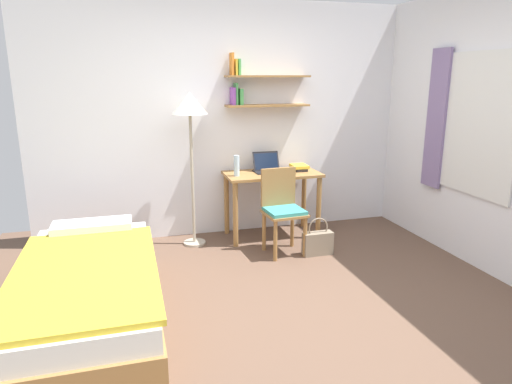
{
  "coord_description": "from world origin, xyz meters",
  "views": [
    {
      "loc": [
        -1.16,
        -3.01,
        1.79
      ],
      "look_at": [
        -0.15,
        0.51,
        0.85
      ],
      "focal_mm": 31.78,
      "sensor_mm": 36.0,
      "label": 1
    }
  ],
  "objects_px": {
    "desk_chair": "(282,207)",
    "book_stack": "(299,167)",
    "bed": "(89,293)",
    "standing_lamp": "(190,113)",
    "desk": "(272,185)",
    "laptop": "(267,167)",
    "water_bottle": "(237,166)",
    "handbag": "(318,242)"
  },
  "relations": [
    {
      "from": "bed",
      "to": "standing_lamp",
      "type": "height_order",
      "value": "standing_lamp"
    },
    {
      "from": "bed",
      "to": "standing_lamp",
      "type": "relative_size",
      "value": 1.25
    },
    {
      "from": "bed",
      "to": "water_bottle",
      "type": "xyz_separation_m",
      "value": [
        1.46,
        1.38,
        0.61
      ]
    },
    {
      "from": "desk_chair",
      "to": "handbag",
      "type": "height_order",
      "value": "desk_chair"
    },
    {
      "from": "laptop",
      "to": "bed",
      "type": "bearing_deg",
      "value": -140.58
    },
    {
      "from": "bed",
      "to": "desk",
      "type": "distance_m",
      "value": 2.4
    },
    {
      "from": "standing_lamp",
      "to": "desk",
      "type": "bearing_deg",
      "value": 1.35
    },
    {
      "from": "desk_chair",
      "to": "water_bottle",
      "type": "xyz_separation_m",
      "value": [
        -0.37,
        0.44,
        0.37
      ]
    },
    {
      "from": "desk_chair",
      "to": "book_stack",
      "type": "bearing_deg",
      "value": 54.1
    },
    {
      "from": "laptop",
      "to": "desk_chair",
      "type": "bearing_deg",
      "value": -91.26
    },
    {
      "from": "desk",
      "to": "water_bottle",
      "type": "relative_size",
      "value": 4.68
    },
    {
      "from": "desk_chair",
      "to": "standing_lamp",
      "type": "relative_size",
      "value": 0.53
    },
    {
      "from": "laptop",
      "to": "book_stack",
      "type": "bearing_deg",
      "value": -6.1
    },
    {
      "from": "desk_chair",
      "to": "book_stack",
      "type": "distance_m",
      "value": 0.72
    },
    {
      "from": "bed",
      "to": "standing_lamp",
      "type": "xyz_separation_m",
      "value": [
        0.99,
        1.42,
        1.18
      ]
    },
    {
      "from": "desk",
      "to": "laptop",
      "type": "relative_size",
      "value": 3.47
    },
    {
      "from": "standing_lamp",
      "to": "desk_chair",
      "type": "bearing_deg",
      "value": -29.1
    },
    {
      "from": "desk_chair",
      "to": "handbag",
      "type": "bearing_deg",
      "value": -29.24
    },
    {
      "from": "desk",
      "to": "standing_lamp",
      "type": "height_order",
      "value": "standing_lamp"
    },
    {
      "from": "standing_lamp",
      "to": "book_stack",
      "type": "height_order",
      "value": "standing_lamp"
    },
    {
      "from": "desk",
      "to": "desk_chair",
      "type": "distance_m",
      "value": 0.51
    },
    {
      "from": "desk",
      "to": "bed",
      "type": "bearing_deg",
      "value": -142.61
    },
    {
      "from": "laptop",
      "to": "water_bottle",
      "type": "height_order",
      "value": "water_bottle"
    },
    {
      "from": "desk_chair",
      "to": "water_bottle",
      "type": "bearing_deg",
      "value": 130.39
    },
    {
      "from": "standing_lamp",
      "to": "water_bottle",
      "type": "relative_size",
      "value": 7.24
    },
    {
      "from": "book_stack",
      "to": "handbag",
      "type": "relative_size",
      "value": 0.58
    },
    {
      "from": "desk",
      "to": "handbag",
      "type": "xyz_separation_m",
      "value": [
        0.28,
        -0.68,
        -0.47
      ]
    },
    {
      "from": "laptop",
      "to": "water_bottle",
      "type": "relative_size",
      "value": 1.35
    },
    {
      "from": "standing_lamp",
      "to": "book_stack",
      "type": "bearing_deg",
      "value": 2.83
    },
    {
      "from": "handbag",
      "to": "water_bottle",
      "type": "bearing_deg",
      "value": 138.37
    },
    {
      "from": "desk_chair",
      "to": "handbag",
      "type": "distance_m",
      "value": 0.51
    },
    {
      "from": "water_bottle",
      "to": "book_stack",
      "type": "xyz_separation_m",
      "value": [
        0.76,
        0.1,
        -0.08
      ]
    },
    {
      "from": "water_bottle",
      "to": "handbag",
      "type": "bearing_deg",
      "value": -41.63
    },
    {
      "from": "bed",
      "to": "laptop",
      "type": "xyz_separation_m",
      "value": [
        1.85,
        1.52,
        0.56
      ]
    },
    {
      "from": "bed",
      "to": "desk_chair",
      "type": "distance_m",
      "value": 2.08
    },
    {
      "from": "laptop",
      "to": "desk",
      "type": "bearing_deg",
      "value": -66.36
    },
    {
      "from": "water_bottle",
      "to": "handbag",
      "type": "distance_m",
      "value": 1.18
    },
    {
      "from": "bed",
      "to": "laptop",
      "type": "relative_size",
      "value": 6.71
    },
    {
      "from": "standing_lamp",
      "to": "water_bottle",
      "type": "bearing_deg",
      "value": -4.1
    },
    {
      "from": "desk",
      "to": "water_bottle",
      "type": "height_order",
      "value": "water_bottle"
    },
    {
      "from": "desk",
      "to": "handbag",
      "type": "bearing_deg",
      "value": -67.66
    },
    {
      "from": "book_stack",
      "to": "standing_lamp",
      "type": "bearing_deg",
      "value": -177.17
    }
  ]
}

